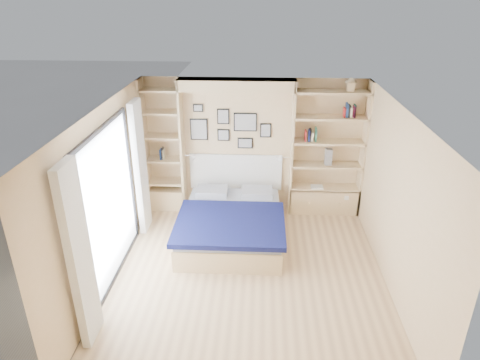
{
  "coord_description": "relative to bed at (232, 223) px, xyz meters",
  "views": [
    {
      "loc": [
        0.14,
        -5.23,
        3.94
      ],
      "look_at": [
        -0.18,
        0.9,
        1.15
      ],
      "focal_mm": 32.0,
      "sensor_mm": 36.0,
      "label": 1
    }
  ],
  "objects": [
    {
      "name": "bed",
      "position": [
        0.0,
        0.0,
        0.0
      ],
      "size": [
        1.74,
        2.28,
        1.07
      ],
      "color": "beige",
      "rests_on": "ground"
    },
    {
      "name": "shelf_decor",
      "position": [
        1.42,
        1.03,
        1.41
      ],
      "size": [
        3.47,
        0.23,
        2.03
      ],
      "color": "#A51E1E",
      "rests_on": "ground"
    },
    {
      "name": "deck",
      "position": [
        -3.27,
        -1.04,
        -0.28
      ],
      "size": [
        3.2,
        4.0,
        0.05
      ],
      "primitive_type": "cube",
      "color": "#655A4B",
      "rests_on": "ground"
    },
    {
      "name": "room_shell",
      "position": [
        -0.06,
        0.48,
        0.8
      ],
      "size": [
        4.5,
        4.5,
        4.5
      ],
      "color": "#DDB789",
      "rests_on": "ground"
    },
    {
      "name": "ground",
      "position": [
        0.33,
        -1.04,
        -0.28
      ],
      "size": [
        4.5,
        4.5,
        0.0
      ],
      "primitive_type": "plane",
      "color": "tan",
      "rests_on": "ground"
    },
    {
      "name": "photo_gallery",
      "position": [
        -0.13,
        1.18,
        1.33
      ],
      "size": [
        1.48,
        0.02,
        0.82
      ],
      "color": "black",
      "rests_on": "ground"
    },
    {
      "name": "deck_chair",
      "position": [
        -2.96,
        -0.59,
        0.1
      ],
      "size": [
        0.62,
        0.87,
        0.79
      ],
      "rotation": [
        0.0,
        0.0,
        0.2
      ],
      "color": "tan",
      "rests_on": "ground"
    },
    {
      "name": "reading_lamps",
      "position": [
        0.03,
        0.96,
        0.82
      ],
      "size": [
        1.92,
        0.12,
        0.15
      ],
      "color": "silver",
      "rests_on": "ground"
    }
  ]
}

